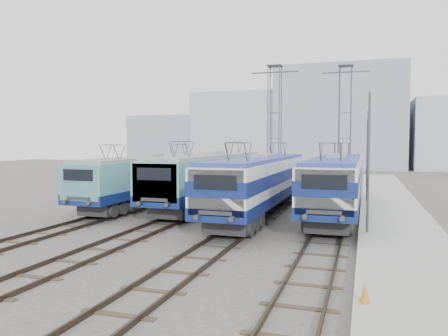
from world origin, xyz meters
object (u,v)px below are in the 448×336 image
Objects in this scene: locomotive_far_left at (150,175)px; locomotive_center_right at (261,179)px; locomotive_center_left at (211,175)px; locomotive_far_right at (337,179)px; catenary_tower_east at (345,122)px; mast_front at (368,166)px; catenary_tower_west at (275,122)px; mast_rear at (367,154)px; safety_cone at (365,293)px; mast_mid at (367,158)px.

locomotive_center_right is (9.00, -2.36, 0.12)m from locomotive_far_left.
locomotive_center_left reaches higher than locomotive_center_right.
locomotive_far_right reaches higher than locomotive_far_left.
catenary_tower_east is 22.32m from mast_front.
locomotive_far_left is 4.57m from locomotive_center_left.
mast_rear is (8.60, 4.00, -3.14)m from catenary_tower_west.
safety_cone is (-0.10, -9.86, -2.93)m from mast_front.
locomotive_far_left is at bearing -170.08° from locomotive_center_left.
mast_rear is at bearing 47.71° from locomotive_far_left.
safety_cone is (-0.10, -33.86, -2.93)m from mast_rear.
catenary_tower_west is at bearing -162.90° from catenary_tower_east.
catenary_tower_east is at bearing 48.31° from locomotive_far_left.
locomotive_center_right is 1.51× the size of catenary_tower_west.
locomotive_far_left is 2.51× the size of mast_rear.
mast_mid is (1.85, 5.60, 1.19)m from locomotive_far_right.
catenary_tower_west reaches higher than mast_rear.
mast_rear is at bearing 71.73° from locomotive_center_right.
mast_front is at bearing -84.55° from catenary_tower_east.
mast_mid is at bearing 90.00° from mast_front.
locomotive_far_right is at bearing 20.02° from locomotive_center_right.
mast_mid is at bearing -78.14° from catenary_tower_east.
locomotive_center_right is 2.58× the size of mast_mid.
safety_cone is at bearing -58.83° from locomotive_center_left.
mast_mid reaches higher than locomotive_far_left.
locomotive_center_right is at bearing -14.70° from locomotive_far_left.
locomotive_center_right is at bearing 143.12° from mast_front.
locomotive_far_left is 0.95× the size of locomotive_center_left.
locomotive_far_left is 22.85m from mast_rear.
mast_rear reaches higher than safety_cone.
mast_rear reaches higher than locomotive_far_right.
locomotive_far_left is 15.20m from catenary_tower_west.
locomotive_center_left is 2.63× the size of mast_rear.
mast_front is (10.85, -7.91, 1.21)m from locomotive_center_left.
mast_front is (8.60, -20.00, -3.14)m from catenary_tower_west.
mast_rear is (15.35, 16.88, 1.31)m from locomotive_far_left.
mast_front is at bearing -90.00° from mast_rear.
mast_front is 1.00× the size of mast_rear.
mast_front is (15.35, -7.12, 1.31)m from locomotive_far_left.
locomotive_far_right is 6.77m from mast_front.
locomotive_center_right is 16.00m from safety_cone.
locomotive_far_right is at bearing -108.29° from mast_mid.
mast_mid is 1.00× the size of mast_rear.
locomotive_far_left is 9.31m from locomotive_center_right.
catenary_tower_east is 21.84× the size of safety_cone.
locomotive_far_left is 20.41m from catenary_tower_east.
catenary_tower_east is (6.50, 2.00, 0.00)m from catenary_tower_west.
catenary_tower_west is 1.71× the size of mast_rear.
locomotive_far_right is at bearing -9.51° from locomotive_center_left.
locomotive_far_right is 6.01m from mast_mid.
locomotive_far_left is at bearing -162.38° from mast_mid.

